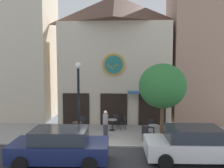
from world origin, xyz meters
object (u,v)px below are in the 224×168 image
Objects in this scene: street_lamp at (79,101)px; pedestrian_grey at (106,124)px; cafe_chair_facing_street at (151,125)px; cafe_chair_outer at (72,129)px; cafe_chair_corner at (123,121)px; parked_car_navy at (60,146)px; cafe_chair_by_entrance at (115,120)px; parked_car_white at (193,144)px; cafe_chair_near_tree at (146,132)px; cafe_table_leftmost at (154,129)px; street_tree at (162,86)px; cafe_chair_left_end at (82,122)px; cafe_table_near_curb at (112,123)px; cafe_table_center_left at (77,126)px.

pedestrian_grey is at bearing 21.81° from street_lamp.
cafe_chair_facing_street is 1.00× the size of cafe_chair_outer.
parked_car_navy reaches higher than cafe_chair_corner.
pedestrian_grey is at bearing -117.94° from cafe_chair_corner.
cafe_chair_by_entrance is 6.62m from parked_car_white.
cafe_chair_facing_street is 1.00× the size of cafe_chair_near_tree.
cafe_table_leftmost is 4.91m from cafe_chair_outer.
street_tree is at bearing -71.37° from cafe_table_leftmost.
cafe_chair_corner and cafe_chair_left_end have the same top height.
parked_car_white is at bearing -53.40° from cafe_chair_near_tree.
cafe_chair_left_end is at bearing -172.71° from cafe_chair_corner.
cafe_table_near_curb is 0.82× the size of cafe_chair_by_entrance.
cafe_chair_outer is at bearing 94.20° from parked_car_navy.
cafe_chair_corner is 1.00× the size of cafe_chair_facing_street.
cafe_table_center_left is 0.17× the size of parked_car_navy.
parked_car_white is at bearing -31.49° from cafe_table_center_left.
street_lamp is at bearing -74.54° from cafe_table_center_left.
cafe_chair_by_entrance is at bearing 149.28° from cafe_chair_facing_street.
cafe_chair_by_entrance reaches higher than cafe_table_center_left.
parked_car_navy reaches higher than cafe_table_near_curb.
cafe_chair_facing_street is at bearing 13.21° from cafe_chair_outer.
cafe_chair_left_end is 2.42m from pedestrian_grey.
cafe_table_center_left is 4.39m from cafe_chair_near_tree.
street_lamp is 5.04× the size of cafe_chair_left_end.
parked_car_navy is at bearing -89.72° from cafe_chair_left_end.
parked_car_white reaches higher than cafe_chair_outer.
cafe_table_near_curb is 0.82× the size of cafe_chair_near_tree.
cafe_chair_near_tree is at bearing -44.74° from cafe_table_near_curb.
cafe_chair_left_end is (-2.07, -0.02, 0.03)m from cafe_table_near_curb.
cafe_chair_corner is at bearing 129.17° from street_tree.
cafe_chair_outer is 3.54m from parked_car_navy.
cafe_table_leftmost is at bearing 10.84° from street_lamp.
street_lamp is 1.02× the size of street_tree.
cafe_table_leftmost is 0.84× the size of cafe_chair_near_tree.
cafe_chair_outer is (-4.81, -1.13, 0.00)m from cafe_chair_facing_street.
pedestrian_grey reaches higher than cafe_table_center_left.
street_tree is 4.95× the size of cafe_chair_facing_street.
cafe_table_leftmost is at bearing 4.85° from pedestrian_grey.
cafe_chair_near_tree is 0.21× the size of parked_car_navy.
street_tree reaches higher than cafe_chair_by_entrance.
cafe_table_near_curb is at bearing 135.26° from cafe_chair_near_tree.
cafe_chair_corner is (2.92, 1.18, 0.03)m from cafe_table_center_left.
street_lamp reaches higher than cafe_chair_near_tree.
cafe_table_leftmost is 0.45× the size of pedestrian_grey.
parked_car_navy is at bearing -85.80° from cafe_chair_outer.
street_tree is at bearing -6.93° from cafe_chair_outer.
cafe_chair_facing_street is at bearing 102.68° from street_tree.
cafe_chair_left_end is 0.21× the size of parked_car_navy.
cafe_chair_facing_street is 1.00× the size of cafe_chair_left_end.
parked_car_navy is at bearing -149.77° from street_tree.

